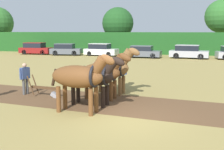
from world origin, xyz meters
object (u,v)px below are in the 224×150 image
at_px(draft_horse_lead_left, 79,77).
at_px(parked_car_center, 143,52).
at_px(tree_left, 118,23).
at_px(farmer_at_plow, 25,76).
at_px(draft_horse_lead_right, 92,77).
at_px(parked_car_left, 66,50).
at_px(tree_center_left, 222,16).
at_px(parked_car_center_right, 189,52).
at_px(plow, 47,90).
at_px(draft_horse_trail_right, 112,67).
at_px(parked_car_far_left, 36,49).
at_px(farmer_beside_team, 121,72).
at_px(parked_car_center_left, 101,50).
at_px(draft_horse_trail_left, 103,72).

bearing_deg(draft_horse_lead_left, parked_car_center, 98.36).
distance_m(tree_left, farmer_at_plow, 31.94).
bearing_deg(draft_horse_lead_right, farmer_at_plow, 170.24).
distance_m(tree_left, draft_horse_lead_right, 33.58).
bearing_deg(draft_horse_lead_left, parked_car_left, 121.08).
xyz_separation_m(tree_center_left, draft_horse_lead_left, (-8.67, -35.15, -3.86)).
bearing_deg(farmer_at_plow, draft_horse_lead_left, -13.26).
distance_m(parked_car_center, parked_car_center_right, 5.30).
distance_m(tree_center_left, farmer_at_plow, 35.46).
xyz_separation_m(draft_horse_lead_left, farmer_at_plow, (-3.85, 2.27, -0.50)).
bearing_deg(farmer_at_plow, tree_center_left, 86.40).
distance_m(draft_horse_lead_right, plow, 2.93).
relative_size(draft_horse_lead_right, draft_horse_trail_right, 1.03).
bearing_deg(parked_car_far_left, draft_horse_lead_left, -59.04).
bearing_deg(draft_horse_lead_left, plow, 146.59).
bearing_deg(plow, tree_center_left, 76.84).
height_order(parked_car_center, parked_car_center_right, parked_car_center_right).
bearing_deg(tree_center_left, farmer_beside_team, -105.13).
bearing_deg(parked_car_center_left, draft_horse_lead_right, -67.77).
bearing_deg(farmer_at_plow, tree_left, 112.71).
xyz_separation_m(tree_center_left, parked_car_center_right, (-4.55, -11.38, -4.53)).
xyz_separation_m(draft_horse_lead_right, draft_horse_trail_right, (0.23, 2.37, 0.11)).
distance_m(tree_center_left, draft_horse_lead_right, 35.26).
relative_size(farmer_beside_team, parked_car_center_right, 0.36).
distance_m(farmer_at_plow, farmer_beside_team, 5.14).
height_order(plow, parked_car_center_right, parked_car_center_right).
bearing_deg(parked_car_center_right, farmer_beside_team, -94.88).
height_order(draft_horse_trail_left, parked_car_center, draft_horse_trail_left).
relative_size(farmer_beside_team, parked_car_center_left, 0.37).
relative_size(parked_car_center_left, parked_car_center_right, 0.97).
bearing_deg(parked_car_far_left, farmer_at_plow, -63.48).
bearing_deg(farmer_at_plow, farmer_beside_team, 49.23).
bearing_deg(tree_left, farmer_at_plow, -84.52).
height_order(plow, parked_car_far_left, parked_car_far_left).
height_order(tree_center_left, parked_car_left, tree_center_left).
height_order(draft_horse_lead_right, parked_car_center_left, draft_horse_lead_right).
xyz_separation_m(farmer_at_plow, farmer_beside_team, (4.36, 2.73, 0.01)).
bearing_deg(tree_left, draft_horse_lead_right, -77.91).
bearing_deg(draft_horse_trail_right, parked_car_center_right, 84.95).
distance_m(draft_horse_trail_right, parked_car_center_left, 22.11).
height_order(draft_horse_lead_left, parked_car_far_left, draft_horse_lead_left).
distance_m(farmer_at_plow, parked_car_far_left, 25.35).
relative_size(draft_horse_trail_left, parked_car_left, 0.61).
bearing_deg(plow, parked_car_center_left, 106.28).
bearing_deg(parked_car_center_right, tree_center_left, 74.23).
relative_size(draft_horse_lead_right, parked_car_left, 0.66).
bearing_deg(parked_car_center, draft_horse_trail_left, -82.55).
bearing_deg(draft_horse_trail_right, draft_horse_lead_right, -90.02).
distance_m(farmer_at_plow, parked_car_left, 23.11).
bearing_deg(farmer_beside_team, parked_car_center_left, 168.75).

